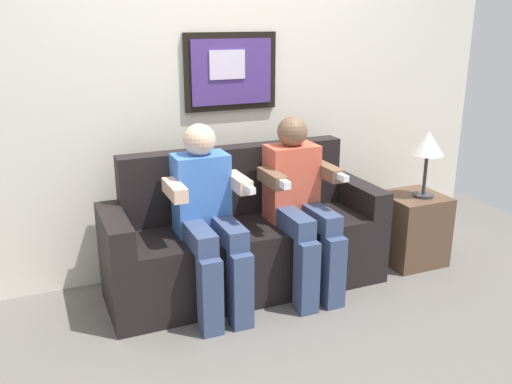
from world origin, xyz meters
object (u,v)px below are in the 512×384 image
Objects in this scene: person_on_left at (208,213)px; person_on_right at (300,200)px; couch at (245,242)px; side_table_right at (412,228)px; table_lamp at (428,146)px.

person_on_left and person_on_right have the same top height.
couch is 0.45m from person_on_left.
couch is 0.45m from person_on_right.
table_lamp is at bearing -53.95° from side_table_right.
person_on_left is 1.59m from table_lamp.
couch is 3.87× the size of table_lamp.
person_on_right is 1.01m from side_table_right.
side_table_right is (1.54, 0.06, -0.36)m from person_on_left.
person_on_right is at bearing -29.09° from couch.
side_table_right is at bearing 2.27° from person_on_left.
person_on_right is 1.01m from table_lamp.
couch is 1.39m from table_lamp.
couch is 1.25m from side_table_right.
couch is at bearing 29.06° from person_on_left.
couch is 1.60× the size of person_on_right.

